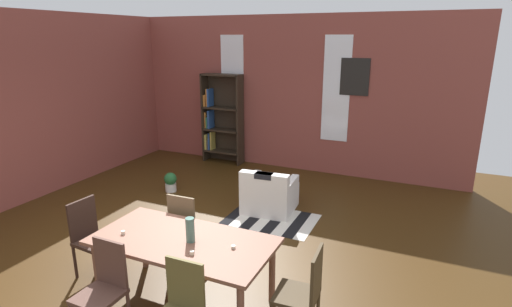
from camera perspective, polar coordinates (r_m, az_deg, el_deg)
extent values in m
plane|color=#3E280E|center=(5.48, -14.00, -15.12)|extent=(11.57, 11.57, 0.00)
cube|color=brown|center=(8.74, 3.80, 8.47)|extent=(7.71, 0.12, 3.25)
cube|color=white|center=(9.13, -3.36, 9.84)|extent=(0.55, 0.02, 2.11)
cube|color=white|center=(8.31, 11.33, 8.93)|extent=(0.55, 0.02, 2.11)
cube|color=brown|center=(4.39, -10.36, -12.15)|extent=(1.93, 0.96, 0.04)
cylinder|color=brown|center=(4.84, -21.61, -15.43)|extent=(0.07, 0.07, 0.72)
cylinder|color=brown|center=(5.31, -15.67, -11.86)|extent=(0.07, 0.07, 0.72)
cylinder|color=brown|center=(4.51, 2.30, -16.61)|extent=(0.07, 0.07, 0.72)
cylinder|color=#4C7266|center=(4.27, -9.34, -10.66)|extent=(0.09, 0.09, 0.26)
cylinder|color=silver|center=(4.63, -18.37, -10.61)|extent=(0.04, 0.04, 0.04)
cylinder|color=silver|center=(4.15, -3.25, -13.11)|extent=(0.04, 0.04, 0.03)
cylinder|color=silver|center=(4.08, -9.08, -13.76)|extent=(0.04, 0.04, 0.04)
cube|color=#321F19|center=(5.28, -21.85, -11.54)|extent=(0.43, 0.43, 0.04)
cube|color=#321F19|center=(5.31, -23.42, -8.57)|extent=(0.06, 0.38, 0.50)
cylinder|color=#321F19|center=(5.17, -21.83, -15.15)|extent=(0.04, 0.04, 0.43)
cylinder|color=#321F19|center=(5.36, -18.80, -13.62)|extent=(0.04, 0.04, 0.43)
cylinder|color=#321F19|center=(5.43, -24.32, -13.88)|extent=(0.04, 0.04, 0.43)
cylinder|color=#321F19|center=(5.61, -21.35, -12.49)|extent=(0.04, 0.04, 0.43)
cube|color=brown|center=(3.78, -9.99, -17.94)|extent=(0.38, 0.04, 0.50)
cube|color=brown|center=(4.29, -21.44, -18.37)|extent=(0.40, 0.40, 0.04)
cube|color=brown|center=(4.26, -19.97, -14.46)|extent=(0.38, 0.03, 0.50)
cylinder|color=brown|center=(4.63, -21.09, -19.03)|extent=(0.04, 0.04, 0.43)
cube|color=brown|center=(5.31, -9.32, -10.32)|extent=(0.41, 0.41, 0.04)
cube|color=brown|center=(5.07, -10.57, -8.63)|extent=(0.38, 0.04, 0.50)
cylinder|color=brown|center=(5.47, -6.56, -12.13)|extent=(0.04, 0.04, 0.43)
cylinder|color=brown|center=(5.64, -9.81, -11.36)|extent=(0.04, 0.04, 0.43)
cylinder|color=brown|center=(5.20, -8.54, -13.83)|extent=(0.04, 0.04, 0.43)
cylinder|color=brown|center=(5.38, -11.91, -12.93)|extent=(0.04, 0.04, 0.43)
cube|color=#42321E|center=(4.05, 5.73, -19.42)|extent=(0.42, 0.42, 0.04)
cube|color=#42321E|center=(3.88, 8.58, -16.88)|extent=(0.05, 0.38, 0.50)
cylinder|color=#42321E|center=(4.37, 3.89, -20.18)|extent=(0.04, 0.04, 0.43)
cube|color=#2D2319|center=(9.38, -7.20, 5.09)|extent=(0.04, 0.32, 2.02)
cube|color=#2D2319|center=(8.95, -2.26, 4.67)|extent=(0.04, 0.32, 2.02)
cube|color=#2D2319|center=(9.29, -4.33, 5.07)|extent=(0.94, 0.01, 2.02)
cube|color=#2D2319|center=(9.33, -4.68, 0.33)|extent=(0.90, 0.32, 0.04)
cube|color=gold|center=(9.48, -6.85, 1.74)|extent=(0.05, 0.25, 0.35)
cube|color=#4C4C51|center=(9.47, -6.59, 1.36)|extent=(0.03, 0.23, 0.23)
cube|color=#284C8C|center=(9.43, -6.42, 1.81)|extent=(0.03, 0.23, 0.39)
cube|color=gold|center=(9.40, -6.17, 1.87)|extent=(0.03, 0.20, 0.42)
cube|color=#2D2319|center=(9.21, -4.75, 3.35)|extent=(0.90, 0.32, 0.04)
cube|color=orange|center=(9.37, -6.99, 4.78)|extent=(0.04, 0.18, 0.37)
cube|color=#33724C|center=(9.35, -6.73, 4.42)|extent=(0.03, 0.22, 0.25)
cube|color=#284C8C|center=(9.31, -6.45, 4.87)|extent=(0.05, 0.25, 0.41)
cube|color=#2D2319|center=(9.11, -4.82, 6.45)|extent=(0.90, 0.32, 0.04)
cube|color=orange|center=(9.28, -7.06, 7.53)|extent=(0.05, 0.22, 0.26)
cube|color=orange|center=(9.25, -6.76, 7.91)|extent=(0.04, 0.20, 0.40)
cube|color=#284C8C|center=(9.22, -6.52, 7.91)|extent=(0.04, 0.24, 0.40)
cube|color=#2D2319|center=(9.01, -4.94, 11.07)|extent=(0.90, 0.32, 0.04)
cube|color=white|center=(6.77, 2.02, -6.39)|extent=(0.86, 0.86, 0.40)
cube|color=white|center=(6.35, 1.15, -4.32)|extent=(0.81, 0.22, 0.35)
cube|color=white|center=(6.58, 4.86, -4.55)|extent=(0.17, 0.73, 0.15)
cube|color=white|center=(6.78, -0.70, -3.87)|extent=(0.17, 0.73, 0.15)
cube|color=black|center=(6.31, 1.16, -3.17)|extent=(0.29, 0.19, 0.08)
cylinder|color=silver|center=(7.75, -12.00, -4.72)|extent=(0.21, 0.21, 0.16)
sphere|color=#235B2D|center=(7.69, -12.08, -3.53)|extent=(0.23, 0.23, 0.23)
cube|color=black|center=(6.73, -2.71, -8.37)|extent=(0.17, 0.96, 0.01)
cube|color=silver|center=(6.66, -1.35, -8.64)|extent=(0.17, 0.96, 0.01)
cube|color=black|center=(6.59, 0.04, -8.90)|extent=(0.17, 0.96, 0.01)
cube|color=silver|center=(6.53, 1.46, -9.17)|extent=(0.17, 0.96, 0.01)
cube|color=black|center=(6.47, 2.91, -9.43)|extent=(0.17, 0.96, 0.01)
cube|color=silver|center=(6.42, 4.38, -9.69)|extent=(0.17, 0.96, 0.01)
cube|color=black|center=(6.37, 5.88, -9.96)|extent=(0.17, 0.96, 0.01)
cube|color=silver|center=(6.32, 7.41, -10.21)|extent=(0.17, 0.96, 0.01)
cube|color=black|center=(8.21, 13.87, 10.52)|extent=(0.56, 0.03, 0.72)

